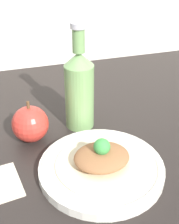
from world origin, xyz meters
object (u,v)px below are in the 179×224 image
at_px(plated_food, 102,158).
at_px(cider_bottle, 79,88).
at_px(plate, 101,167).
at_px(apple, 30,124).

height_order(plated_food, cider_bottle, cider_bottle).
bearing_deg(plate, apple, 127.30).
bearing_deg(cider_bottle, plate, -91.91).
xyz_separation_m(plated_food, apple, (-0.12, 0.16, 0.01)).
bearing_deg(plate, plated_food, 0.00).
height_order(cider_bottle, apple, cider_bottle).
height_order(plate, cider_bottle, cider_bottle).
relative_size(plated_food, cider_bottle, 0.72).
bearing_deg(cider_bottle, plated_food, -91.91).
relative_size(cider_bottle, apple, 2.55).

